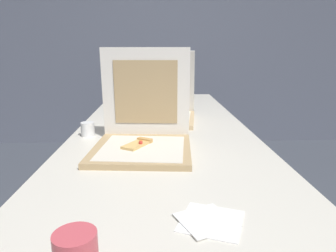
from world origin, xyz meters
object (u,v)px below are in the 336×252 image
Objects in this scene: pizza_box_front at (143,135)px; cup_white_near_center at (88,129)px; napkin_pile at (209,221)px; table at (163,137)px; cup_white_far at (124,108)px; pizza_box_middle at (160,110)px.

cup_white_near_center is at bearing 147.12° from pizza_box_front.
napkin_pile is at bearing -67.69° from pizza_box_front.
table is at bearing 19.81° from cup_white_near_center.
cup_white_far is (-0.25, 0.42, 0.08)m from table.
cup_white_far reaches higher than napkin_pile.
cup_white_far is at bearing 105.87° from pizza_box_front.
pizza_box_front is at bearing -105.08° from table.
pizza_box_front is 0.95× the size of pizza_box_middle.
table is 36.50× the size of cup_white_far.
pizza_box_middle is at bearing 95.52° from napkin_pile.
cup_white_near_center is (-0.36, -0.13, 0.08)m from table.
cup_white_far is 1.00× the size of cup_white_near_center.
pizza_box_front is at bearing -90.94° from pizza_box_middle.
cup_white_far is at bearing 78.28° from cup_white_near_center.
table is at bearing 78.95° from pizza_box_front.
table is at bearing 96.09° from napkin_pile.
napkin_pile is (0.10, -0.89, 0.05)m from table.
pizza_box_middle is at bearing -41.83° from cup_white_far.
cup_white_near_center reaches higher than napkin_pile.
cup_white_near_center is 0.36× the size of napkin_pile.
cup_white_near_center is (-0.27, 0.20, -0.02)m from pizza_box_front.
pizza_box_front reaches higher than table.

